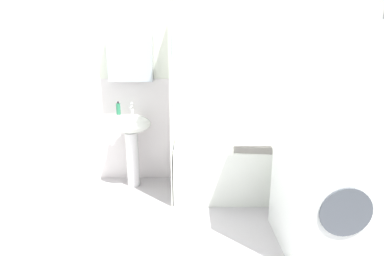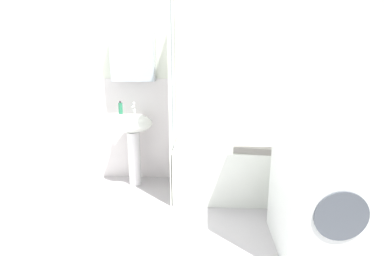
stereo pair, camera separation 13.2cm
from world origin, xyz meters
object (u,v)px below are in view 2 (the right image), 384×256
object	(u,v)px
sink	(133,134)
soap_dispenser	(121,108)
bathtub	(246,169)
towel_folded	(252,148)
conditioner_bottle	(304,129)
body_wash_bottle	(293,132)
washer_dryer_stack	(327,146)

from	to	relation	value
sink	soap_dispenser	bearing A→B (deg)	167.09
bathtub	towel_folded	size ratio (longest dim) A/B	4.22
conditioner_bottle	towel_folded	size ratio (longest dim) A/B	0.67
sink	bathtub	world-z (taller)	sink
soap_dispenser	body_wash_bottle	world-z (taller)	soap_dispenser
body_wash_bottle	washer_dryer_stack	distance (m)	1.19
sink	soap_dispenser	xyz separation A→B (m)	(-0.14, 0.03, 0.28)
body_wash_bottle	towel_folded	xyz separation A→B (m)	(-0.53, -0.49, -0.04)
soap_dispenser	bathtub	distance (m)	1.52
soap_dispenser	bathtub	bearing A→B (deg)	-7.72
sink	conditioner_bottle	distance (m)	1.90
sink	soap_dispenser	distance (m)	0.32
body_wash_bottle	soap_dispenser	bearing A→B (deg)	-177.53
bathtub	conditioner_bottle	xyz separation A→B (m)	(0.66, 0.25, 0.39)
soap_dispenser	conditioner_bottle	distance (m)	2.05
washer_dryer_stack	bathtub	bearing A→B (deg)	115.71
sink	towel_folded	distance (m)	1.32
bathtub	body_wash_bottle	xyz separation A→B (m)	(0.55, 0.27, 0.34)
bathtub	soap_dispenser	bearing A→B (deg)	172.28
conditioner_bottle	towel_folded	distance (m)	0.80
conditioner_bottle	towel_folded	bearing A→B (deg)	-143.43
conditioner_bottle	towel_folded	world-z (taller)	conditioner_bottle
soap_dispenser	conditioner_bottle	bearing A→B (deg)	1.74
sink	conditioner_bottle	xyz separation A→B (m)	(1.90, 0.09, 0.06)
soap_dispenser	conditioner_bottle	size ratio (longest dim) A/B	0.61
bathtub	conditioner_bottle	world-z (taller)	conditioner_bottle
body_wash_bottle	towel_folded	size ratio (longest dim) A/B	0.41
towel_folded	washer_dryer_stack	distance (m)	0.83
washer_dryer_stack	towel_folded	bearing A→B (deg)	121.63
sink	washer_dryer_stack	distance (m)	1.99
sink	conditioner_bottle	world-z (taller)	sink
body_wash_bottle	bathtub	bearing A→B (deg)	-153.66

